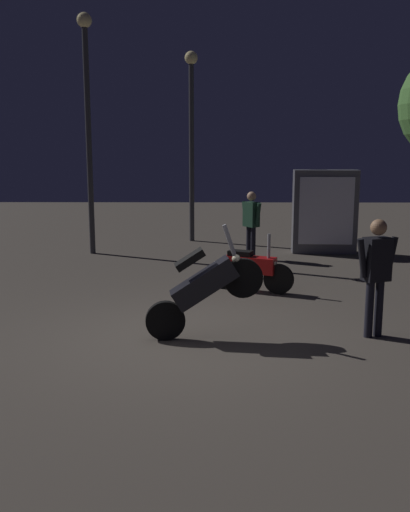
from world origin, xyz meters
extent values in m
plane|color=#4C443D|center=(0.00, 0.00, 0.00)|extent=(40.00, 40.00, 0.00)
cylinder|color=black|center=(-0.24, -0.07, 0.28)|extent=(0.57, 0.17, 0.56)
cylinder|color=black|center=(0.85, 0.07, 0.86)|extent=(0.57, 0.17, 0.56)
cube|color=black|center=(0.30, 0.00, 0.80)|extent=(1.00, 0.42, 0.76)
cube|color=black|center=(0.10, -0.03, 1.15)|extent=(0.45, 0.29, 0.32)
cylinder|color=gray|center=(0.65, 0.05, 1.41)|extent=(0.21, 0.09, 0.44)
sphere|color=#F2EABF|center=(0.75, 0.06, 1.14)|extent=(0.12, 0.12, 0.12)
cylinder|color=black|center=(0.62, 2.93, 0.28)|extent=(0.56, 0.30, 0.56)
cylinder|color=black|center=(1.64, 2.51, 0.28)|extent=(0.56, 0.30, 0.56)
cube|color=#B71414|center=(1.13, 2.72, 0.51)|extent=(0.99, 0.63, 0.30)
cube|color=black|center=(0.95, 2.80, 0.71)|extent=(0.50, 0.39, 0.10)
cylinder|color=gray|center=(1.46, 2.59, 0.89)|extent=(0.08, 0.08, 0.45)
sphere|color=#F2EABF|center=(1.55, 2.55, 0.56)|extent=(0.12, 0.12, 0.12)
cylinder|color=black|center=(2.65, 0.08, 0.41)|extent=(0.12, 0.12, 0.82)
cylinder|color=black|center=(2.80, 0.13, 0.41)|extent=(0.12, 0.12, 0.82)
cube|color=black|center=(2.72, 0.10, 1.13)|extent=(0.42, 0.35, 0.61)
sphere|color=#9E7251|center=(2.72, 0.10, 1.58)|extent=(0.23, 0.23, 0.23)
cylinder|color=black|center=(2.50, 0.02, 1.16)|extent=(0.20, 0.15, 0.56)
cylinder|color=black|center=(2.95, 0.18, 1.16)|extent=(0.20, 0.15, 0.56)
cylinder|color=black|center=(1.31, 5.94, 0.39)|extent=(0.12, 0.12, 0.79)
cylinder|color=black|center=(1.41, 5.81, 0.39)|extent=(0.12, 0.12, 0.79)
cube|color=#1E3F2D|center=(1.36, 5.88, 1.08)|extent=(0.41, 0.43, 0.59)
sphere|color=tan|center=(1.36, 5.88, 1.51)|extent=(0.22, 0.22, 0.22)
cylinder|color=#1E3F2D|center=(1.21, 6.07, 1.11)|extent=(0.18, 0.20, 0.54)
cylinder|color=#1E3F2D|center=(1.50, 5.69, 1.11)|extent=(0.18, 0.20, 0.54)
cylinder|color=#38383D|center=(-2.61, 6.56, 2.74)|extent=(0.14, 0.14, 5.47)
sphere|color=#F9E59E|center=(-2.61, 6.56, 5.61)|extent=(0.36, 0.36, 0.36)
cylinder|color=#38383D|center=(-0.15, 8.57, 2.45)|extent=(0.14, 0.14, 4.91)
sphere|color=#F9E59E|center=(-0.15, 8.57, 5.05)|extent=(0.36, 0.36, 0.36)
cube|color=#595960|center=(3.27, 6.74, 1.05)|extent=(1.62, 0.58, 2.10)
cube|color=white|center=(3.26, 6.47, 1.10)|extent=(1.34, 0.11, 1.68)
camera|label=1|loc=(0.40, -7.85, 2.70)|focal=40.53mm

